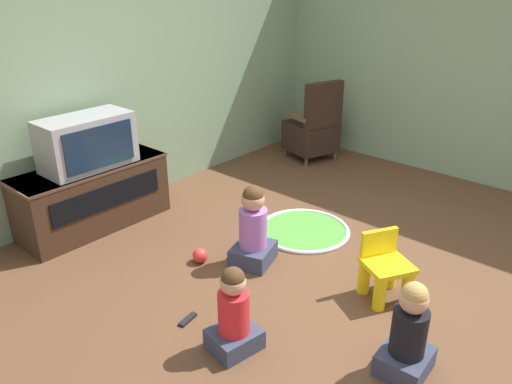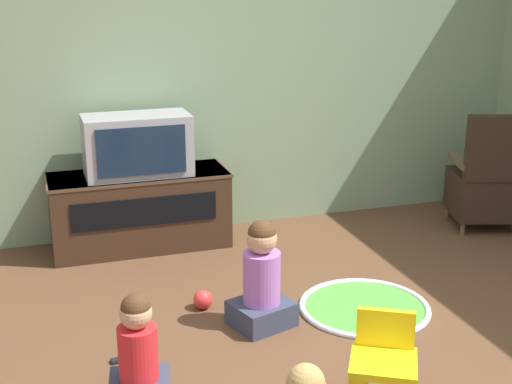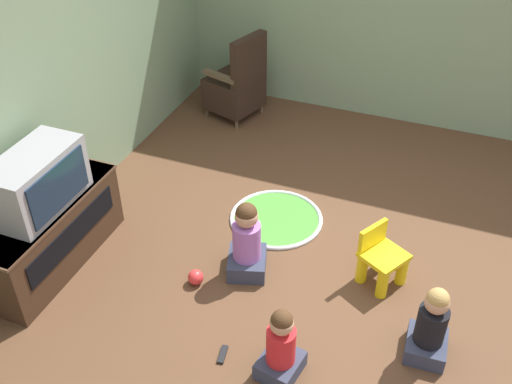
{
  "view_description": "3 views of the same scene",
  "coord_description": "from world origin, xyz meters",
  "px_view_note": "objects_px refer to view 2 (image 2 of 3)",
  "views": [
    {
      "loc": [
        -2.87,
        -1.73,
        2.16
      ],
      "look_at": [
        -0.49,
        0.36,
        0.74
      ],
      "focal_mm": 35.0,
      "sensor_mm": 36.0,
      "label": 1
    },
    {
      "loc": [
        -1.53,
        -3.1,
        2.04
      ],
      "look_at": [
        -0.32,
        0.61,
        0.82
      ],
      "focal_mm": 50.0,
      "sensor_mm": 36.0,
      "label": 2
    },
    {
      "loc": [
        -3.51,
        -0.78,
        3.38
      ],
      "look_at": [
        -0.22,
        0.51,
        0.74
      ],
      "focal_mm": 42.0,
      "sensor_mm": 36.0,
      "label": 3
    }
  ],
  "objects_px": {
    "television": "(137,145)",
    "remote_control": "(125,359)",
    "black_armchair": "(487,184)",
    "yellow_kid_chair": "(383,372)",
    "child_watching_right": "(138,356)",
    "toy_ball": "(203,300)",
    "tv_cabinet": "(140,209)",
    "child_watching_left": "(262,281)"
  },
  "relations": [
    {
      "from": "black_armchair",
      "to": "child_watching_right",
      "type": "distance_m",
      "value": 3.51
    },
    {
      "from": "child_watching_right",
      "to": "remote_control",
      "type": "distance_m",
      "value": 0.48
    },
    {
      "from": "child_watching_left",
      "to": "toy_ball",
      "type": "xyz_separation_m",
      "value": [
        -0.28,
        0.32,
        -0.23
      ]
    },
    {
      "from": "remote_control",
      "to": "black_armchair",
      "type": "bearing_deg",
      "value": 11.51
    },
    {
      "from": "television",
      "to": "remote_control",
      "type": "relative_size",
      "value": 5.0
    },
    {
      "from": "yellow_kid_chair",
      "to": "child_watching_left",
      "type": "distance_m",
      "value": 1.04
    },
    {
      "from": "tv_cabinet",
      "to": "television",
      "type": "distance_m",
      "value": 0.51
    },
    {
      "from": "yellow_kid_chair",
      "to": "child_watching_left",
      "type": "height_order",
      "value": "child_watching_left"
    },
    {
      "from": "tv_cabinet",
      "to": "yellow_kid_chair",
      "type": "distance_m",
      "value": 2.62
    },
    {
      "from": "tv_cabinet",
      "to": "remote_control",
      "type": "relative_size",
      "value": 8.69
    },
    {
      "from": "television",
      "to": "remote_control",
      "type": "distance_m",
      "value": 1.85
    },
    {
      "from": "child_watching_left",
      "to": "yellow_kid_chair",
      "type": "bearing_deg",
      "value": -92.55
    },
    {
      "from": "television",
      "to": "remote_control",
      "type": "height_order",
      "value": "television"
    },
    {
      "from": "television",
      "to": "yellow_kid_chair",
      "type": "bearing_deg",
      "value": -73.14
    },
    {
      "from": "yellow_kid_chair",
      "to": "child_watching_right",
      "type": "distance_m",
      "value": 1.18
    },
    {
      "from": "child_watching_left",
      "to": "child_watching_right",
      "type": "height_order",
      "value": "child_watching_left"
    },
    {
      "from": "tv_cabinet",
      "to": "yellow_kid_chair",
      "type": "relative_size",
      "value": 2.83
    },
    {
      "from": "television",
      "to": "child_watching_right",
      "type": "distance_m",
      "value": 2.15
    },
    {
      "from": "black_armchair",
      "to": "child_watching_left",
      "type": "relative_size",
      "value": 1.47
    },
    {
      "from": "tv_cabinet",
      "to": "remote_control",
      "type": "distance_m",
      "value": 1.73
    },
    {
      "from": "yellow_kid_chair",
      "to": "toy_ball",
      "type": "distance_m",
      "value": 1.44
    },
    {
      "from": "toy_ball",
      "to": "child_watching_right",
      "type": "bearing_deg",
      "value": -121.25
    },
    {
      "from": "tv_cabinet",
      "to": "black_armchair",
      "type": "height_order",
      "value": "black_armchair"
    },
    {
      "from": "black_armchair",
      "to": "toy_ball",
      "type": "height_order",
      "value": "black_armchair"
    },
    {
      "from": "black_armchair",
      "to": "toy_ball",
      "type": "bearing_deg",
      "value": 32.81
    },
    {
      "from": "tv_cabinet",
      "to": "yellow_kid_chair",
      "type": "bearing_deg",
      "value": -73.33
    },
    {
      "from": "tv_cabinet",
      "to": "child_watching_right",
      "type": "relative_size",
      "value": 2.33
    },
    {
      "from": "black_armchair",
      "to": "remote_control",
      "type": "xyz_separation_m",
      "value": [
        -3.13,
        -1.21,
        -0.36
      ]
    },
    {
      "from": "yellow_kid_chair",
      "to": "child_watching_right",
      "type": "bearing_deg",
      "value": -171.81
    },
    {
      "from": "child_watching_right",
      "to": "toy_ball",
      "type": "distance_m",
      "value": 1.06
    },
    {
      "from": "television",
      "to": "child_watching_right",
      "type": "height_order",
      "value": "television"
    },
    {
      "from": "television",
      "to": "remote_control",
      "type": "bearing_deg",
      "value": -102.73
    },
    {
      "from": "yellow_kid_chair",
      "to": "child_watching_left",
      "type": "xyz_separation_m",
      "value": [
        -0.27,
        1.0,
        0.08
      ]
    },
    {
      "from": "toy_ball",
      "to": "remote_control",
      "type": "bearing_deg",
      "value": -139.58
    },
    {
      "from": "child_watching_right",
      "to": "tv_cabinet",
      "type": "bearing_deg",
      "value": 90.12
    },
    {
      "from": "black_armchair",
      "to": "yellow_kid_chair",
      "type": "bearing_deg",
      "value": 62.5
    },
    {
      "from": "remote_control",
      "to": "toy_ball",
      "type": "bearing_deg",
      "value": 30.87
    },
    {
      "from": "tv_cabinet",
      "to": "television",
      "type": "bearing_deg",
      "value": -90.0
    },
    {
      "from": "child_watching_right",
      "to": "toy_ball",
      "type": "xyz_separation_m",
      "value": [
        0.54,
        0.89,
        -0.19
      ]
    },
    {
      "from": "television",
      "to": "toy_ball",
      "type": "distance_m",
      "value": 1.39
    },
    {
      "from": "tv_cabinet",
      "to": "child_watching_left",
      "type": "distance_m",
      "value": 1.57
    },
    {
      "from": "black_armchair",
      "to": "child_watching_left",
      "type": "height_order",
      "value": "black_armchair"
    }
  ]
}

